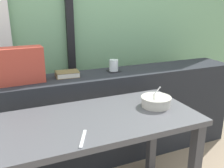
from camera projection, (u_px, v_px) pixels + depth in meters
name	position (u px, v px, depth m)	size (l,w,h in m)	color
window_divider_post	(69.00, 10.00, 2.33)	(0.07, 0.05, 2.60)	black
dark_console_ledge	(89.00, 120.00, 2.12)	(2.80, 0.36, 0.80)	#23262B
breakfast_table	(102.00, 134.00, 1.51)	(1.15, 0.60, 0.71)	#414145
coaster_square	(114.00, 71.00, 2.12)	(0.10, 0.10, 0.01)	black
juice_glass	(114.00, 66.00, 2.11)	(0.08, 0.08, 0.10)	white
closed_book	(67.00, 74.00, 1.96)	(0.19, 0.15, 0.04)	brown
throw_pillow	(20.00, 65.00, 1.78)	(0.32, 0.14, 0.26)	#B74233
soup_bowl	(156.00, 101.00, 1.62)	(0.20, 0.20, 0.14)	beige
fork_utensil	(83.00, 139.00, 1.22)	(0.02, 0.17, 0.01)	silver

